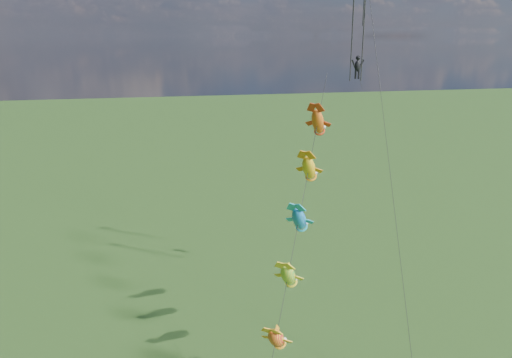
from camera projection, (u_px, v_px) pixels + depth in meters
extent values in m
cylinder|color=black|center=(295.00, 242.00, 26.59)|extent=(8.03, 13.68, 16.62)
ellipsoid|color=red|center=(276.00, 338.00, 24.42)|extent=(1.63, 2.09, 2.05)
ellipsoid|color=green|center=(288.00, 275.00, 25.80)|extent=(1.63, 2.09, 2.05)
ellipsoid|color=blue|center=(299.00, 219.00, 27.18)|extent=(1.63, 2.09, 2.05)
ellipsoid|color=yellow|center=(309.00, 168.00, 28.57)|extent=(1.63, 2.09, 2.05)
ellipsoid|color=orange|center=(318.00, 121.00, 29.95)|extent=(1.63, 2.09, 2.05)
cylinder|color=black|center=(386.00, 137.00, 30.64)|extent=(2.74, 16.88, 25.87)
cylinder|color=black|center=(353.00, 22.00, 33.85)|extent=(0.08, 0.08, 8.30)
cylinder|color=black|center=(363.00, 22.00, 34.01)|extent=(0.08, 0.08, 8.30)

